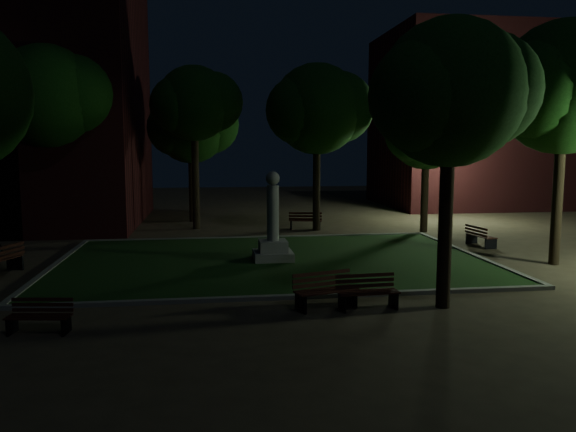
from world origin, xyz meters
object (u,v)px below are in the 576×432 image
(bench_near_right, at_px, (367,293))
(bench_west_near, at_px, (40,317))
(bench_left_side, at_px, (0,261))
(bench_right_side, at_px, (480,237))
(monument, at_px, (273,236))
(bench_far_side, at_px, (305,221))
(bench_near_left, at_px, (325,291))

(bench_near_right, xyz_separation_m, bench_west_near, (-7.81, -0.86, -0.05))
(bench_left_side, relative_size, bench_right_side, 1.16)
(monument, distance_m, bench_west_near, 9.35)
(monument, xyz_separation_m, bench_far_side, (2.50, 7.63, -0.53))
(monument, xyz_separation_m, bench_right_side, (8.94, 1.95, -0.55))
(monument, relative_size, bench_left_side, 1.70)
(monument, height_order, bench_west_near, monument)
(bench_near_right, bearing_deg, bench_left_side, 150.16)
(bench_near_left, bearing_deg, bench_left_side, 135.96)
(bench_west_near, xyz_separation_m, bench_far_side, (8.55, 14.74, 0.07))
(monument, distance_m, bench_right_side, 9.17)
(bench_left_side, relative_size, bench_far_side, 1.09)
(bench_near_left, distance_m, bench_left_side, 10.99)
(monument, bearing_deg, bench_west_near, -130.44)
(bench_west_near, bearing_deg, monument, 57.64)
(bench_near_right, relative_size, bench_right_side, 1.00)
(monument, bearing_deg, bench_right_side, 12.27)
(bench_right_side, xyz_separation_m, bench_far_side, (-6.45, 5.69, 0.02))
(monument, height_order, bench_right_side, monument)
(bench_right_side, relative_size, bench_far_side, 0.94)
(bench_west_near, relative_size, bench_far_side, 0.83)
(bench_right_side, distance_m, bench_far_side, 8.60)
(bench_near_right, bearing_deg, bench_far_side, 83.41)
(bench_near_right, bearing_deg, bench_near_left, 165.08)
(monument, xyz_separation_m, bench_west_near, (-6.05, -7.10, -0.60))
(bench_near_left, height_order, bench_near_right, bench_near_left)
(bench_near_left, bearing_deg, bench_far_side, 66.21)
(monument, xyz_separation_m, bench_near_right, (1.75, -6.24, -0.55))
(bench_west_near, bearing_deg, bench_far_side, 67.96)
(bench_far_side, bearing_deg, bench_right_side, 150.62)
(bench_right_side, bearing_deg, monument, 95.26)
(bench_near_left, height_order, bench_right_side, bench_near_left)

